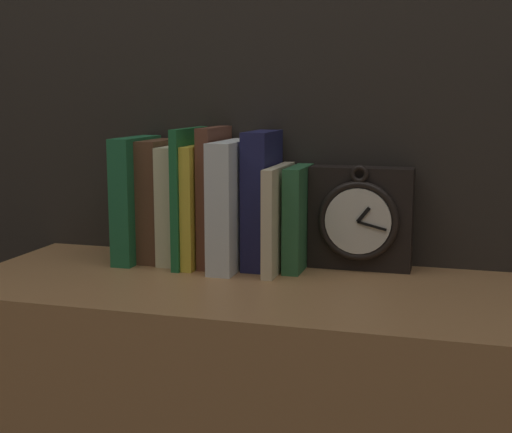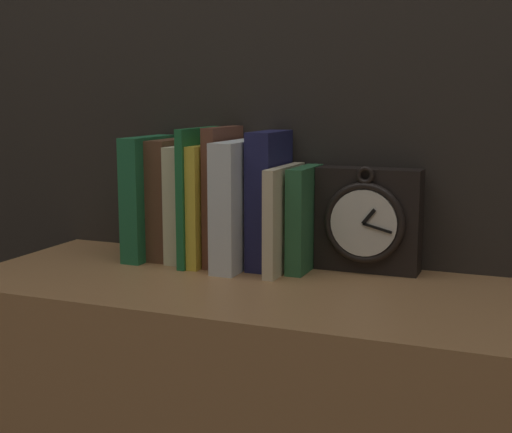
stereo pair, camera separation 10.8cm
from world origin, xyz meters
name	(u,v)px [view 2 (the right image)]	position (x,y,z in m)	size (l,w,h in m)	color
wall_back	(302,20)	(0.00, 0.21, 1.30)	(6.00, 0.05, 2.60)	#2D2823
clock	(368,220)	(0.14, 0.15, 0.97)	(0.17, 0.07, 0.18)	black
book_slot0_green	(149,197)	(-0.25, 0.11, 0.99)	(0.04, 0.14, 0.22)	#226D41
book_slot1_brown	(170,199)	(-0.21, 0.12, 0.99)	(0.04, 0.12, 0.21)	brown
book_slot2_cream	(189,203)	(-0.17, 0.12, 0.99)	(0.04, 0.12, 0.20)	beige
book_slot3_green	(199,196)	(-0.15, 0.10, 1.00)	(0.01, 0.15, 0.23)	#1F6C39
book_slot4_yellow	(209,204)	(-0.13, 0.11, 0.99)	(0.02, 0.14, 0.21)	yellow
book_slot5_brown	(223,196)	(-0.11, 0.11, 1.00)	(0.02, 0.13, 0.23)	brown
book_slot6_white	(239,204)	(-0.07, 0.10, 0.99)	(0.04, 0.16, 0.21)	white
book_slot7_navy	(269,200)	(-0.02, 0.12, 1.00)	(0.04, 0.12, 0.23)	#202150
book_slot8_cream	(284,219)	(0.01, 0.10, 0.97)	(0.02, 0.16, 0.17)	beige
book_slot9_green	(304,219)	(0.04, 0.12, 0.97)	(0.03, 0.12, 0.17)	#2E693F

